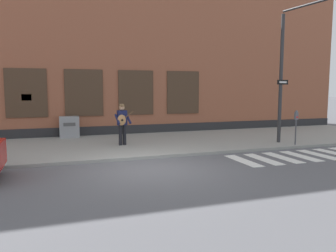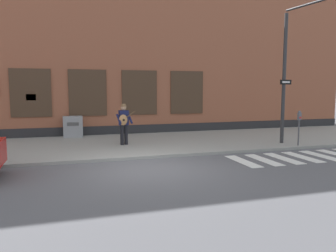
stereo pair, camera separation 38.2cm
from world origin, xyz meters
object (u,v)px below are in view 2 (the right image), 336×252
object	(u,v)px
traffic_light	(306,49)
busker	(124,122)
utility_box	(73,127)
parking_meter	(299,123)

from	to	relation	value
traffic_light	busker	bearing A→B (deg)	159.07
busker	traffic_light	size ratio (longest dim) A/B	0.30
busker	traffic_light	bearing A→B (deg)	-20.93
busker	utility_box	bearing A→B (deg)	123.95
traffic_light	parking_meter	bearing A→B (deg)	74.37
busker	parking_meter	xyz separation A→B (m)	(6.84, -2.23, -0.02)
traffic_light	utility_box	xyz separation A→B (m)	(-8.73, 5.53, -3.36)
busker	parking_meter	world-z (taller)	busker
traffic_light	utility_box	size ratio (longest dim) A/B	5.56
busker	traffic_light	distance (m)	7.78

